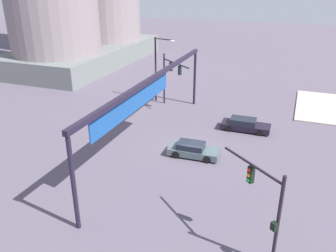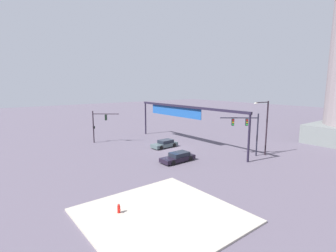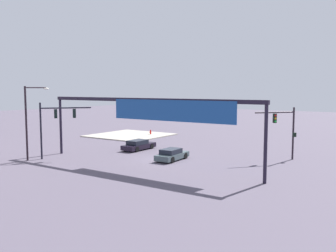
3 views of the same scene
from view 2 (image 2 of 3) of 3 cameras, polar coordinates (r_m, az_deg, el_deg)
ground_plane at (r=39.80m, az=0.26°, el=-4.96°), size 191.02×191.02×0.00m
sidewalk_corner at (r=20.28m, az=-1.50°, el=-19.42°), size 10.85×10.92×0.15m
traffic_signal_near_corner at (r=44.29m, az=-15.26°, el=0.86°), size 3.27×3.52×5.43m
traffic_signal_opposite_side at (r=36.38m, az=17.34°, el=-0.17°), size 3.41×4.14×5.91m
streetlamp_curved_arm at (r=37.33m, az=20.99°, el=0.44°), size 0.77×2.63×7.59m
overhead_sign_gantry at (r=41.85m, az=3.14°, el=3.33°), size 24.17×0.43×6.45m
sedan_car_approaching at (r=32.86m, az=2.28°, el=-7.02°), size 1.93×4.70×1.21m
sedan_car_waiting_far at (r=40.02m, az=-0.73°, el=-4.03°), size 1.96×4.34×1.21m
fire_hydrant_on_curb at (r=20.66m, az=-10.98°, el=-17.73°), size 0.33×0.22×0.71m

